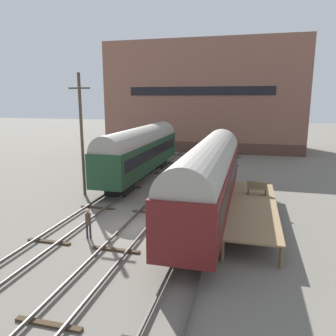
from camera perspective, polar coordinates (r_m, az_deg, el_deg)
ground_plane at (r=20.51m, az=-5.64°, el=-10.55°), size 200.00×200.00×0.00m
track_left at (r=22.09m, az=-15.63°, el=-8.88°), size 2.60×60.00×0.26m
track_middle at (r=20.46m, az=-5.65°, el=-10.18°), size 2.60×60.00×0.26m
track_right at (r=19.54m, az=5.74°, el=-11.28°), size 2.60×60.00×0.26m
train_car_maroon at (r=21.60m, az=7.15°, el=-1.15°), size 2.95×17.70×5.20m
train_car_green at (r=32.80m, az=-4.71°, el=3.31°), size 2.90×17.48×5.12m
station_platform at (r=21.79m, az=14.45°, el=-6.54°), size 3.06×11.55×1.15m
bench at (r=24.18m, az=15.23°, el=-3.32°), size 1.40×0.40×0.91m
person_worker at (r=19.30m, az=-13.74°, el=-8.91°), size 0.32×0.32×1.77m
utility_pole at (r=27.32m, az=-14.80°, el=5.78°), size 1.80×0.24×9.83m
warehouse_building at (r=53.76m, az=6.49°, el=12.18°), size 29.72×11.60×16.24m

